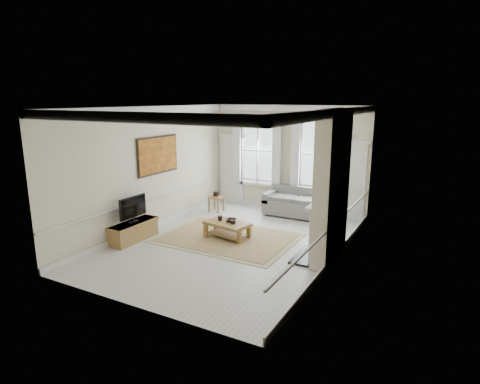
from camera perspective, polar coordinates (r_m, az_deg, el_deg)
The scene contains 23 objects.
floor at distance 10.28m, azimuth -1.05°, elevation -7.28°, with size 7.20×7.20×0.00m, color #B7B5AD.
ceiling at distance 9.64m, azimuth -1.14°, elevation 12.02°, with size 7.20×7.20×0.00m, color white.
back_wall at distance 13.02m, azimuth 6.79°, elevation 4.73°, with size 5.20×5.20×0.00m, color beige.
left_wall at distance 11.31m, azimuth -12.63°, elevation 3.22°, with size 7.20×7.20×0.00m, color beige.
right_wall at distance 8.85m, azimuth 13.69°, elevation 0.44°, with size 7.20×7.20×0.00m, color beige.
window_left at distance 13.37m, azimuth 2.54°, elevation 5.89°, with size 1.26×0.20×2.20m, color #B2BCC6, non-canonical shape.
window_right at distance 12.60m, azimuth 11.18°, elevation 5.21°, with size 1.26×0.20×2.20m, color #B2BCC6, non-canonical shape.
door_left at distance 13.96m, azimuth -1.16°, elevation 3.10°, with size 0.90×0.08×2.30m, color silver.
door_right at distance 12.48m, azimuth 15.42°, elevation 1.41°, with size 0.90×0.08×2.30m, color silver.
painting at distance 11.46m, azimuth -11.58°, elevation 5.17°, with size 0.05×1.66×1.06m, color #C68022.
chimney_breast at distance 9.08m, azimuth 12.96°, elevation 0.80°, with size 0.35×1.70×3.38m, color beige.
hearth at distance 9.69m, azimuth 10.01°, elevation -8.65°, with size 0.55×1.50×0.05m, color black.
fireplace at distance 9.39m, azimuth 11.33°, elevation -4.82°, with size 0.21×1.45×1.33m.
mirror at distance 9.08m, azimuth 11.77°, elevation 3.11°, with size 0.06×1.26×1.06m, color gold.
sofa at distance 12.65m, azimuth 8.10°, elevation -1.73°, with size 1.95×0.95×0.88m.
side_table at distance 13.00m, azimuth -3.40°, elevation -1.05°, with size 0.47×0.47×0.51m.
rug at distance 10.64m, azimuth -1.80°, elevation -6.50°, with size 3.50×2.60×0.02m, color #A58855.
coffee_table at distance 10.53m, azimuth -1.82°, elevation -4.72°, with size 1.27×0.88×0.44m.
ceramic_pot_a at distance 10.65m, azimuth -2.85°, elevation -3.74°, with size 0.12×0.12×0.12m, color black.
ceramic_pot_b at distance 10.35m, azimuth -1.00°, elevation -4.31°, with size 0.12×0.12×0.09m, color black.
bowl at distance 10.55m, azimuth -1.31°, elevation -4.02°, with size 0.29×0.29×0.07m, color black.
tv_stand at distance 10.74m, azimuth -14.87°, elevation -5.42°, with size 0.45×1.39×0.50m, color brown.
tv at distance 10.54m, azimuth -14.98°, elevation -2.13°, with size 0.08×0.90×0.68m.
Camera 1 is at (4.78, -8.37, 3.60)m, focal length 30.00 mm.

